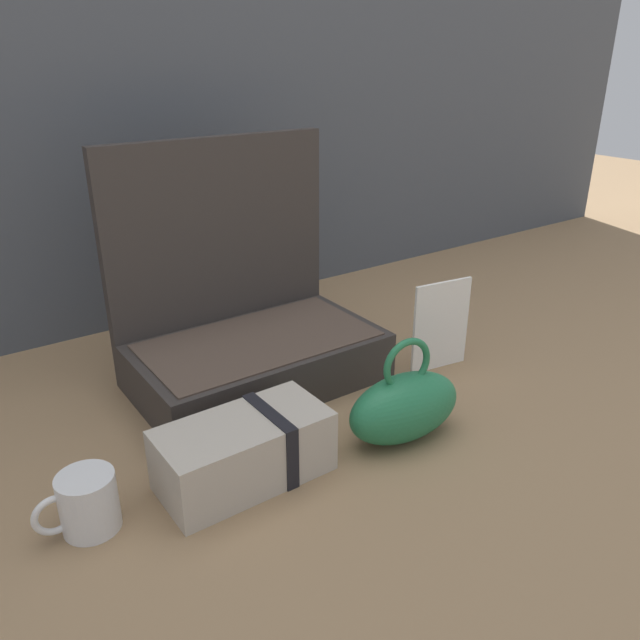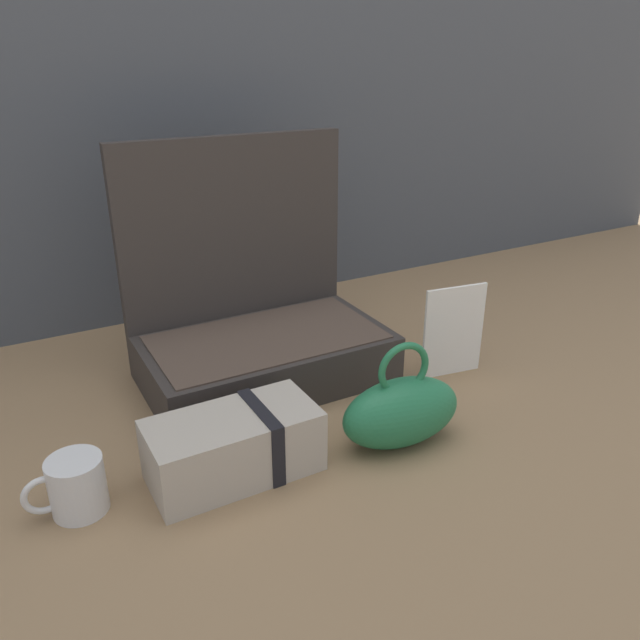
% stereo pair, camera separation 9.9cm
% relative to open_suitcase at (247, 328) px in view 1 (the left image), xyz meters
% --- Properties ---
extents(ground_plane, '(6.00, 6.00, 0.00)m').
position_rel_open_suitcase_xyz_m(ground_plane, '(0.05, -0.18, -0.10)').
color(ground_plane, '#8C6D4C').
extents(open_suitcase, '(0.45, 0.28, 0.44)m').
position_rel_open_suitcase_xyz_m(open_suitcase, '(0.00, 0.00, 0.00)').
color(open_suitcase, '#332D2B').
rests_on(open_suitcase, ground_plane).
extents(teal_pouch_handbag, '(0.21, 0.11, 0.18)m').
position_rel_open_suitcase_xyz_m(teal_pouch_handbag, '(0.10, -0.33, -0.04)').
color(teal_pouch_handbag, '#237247').
rests_on(teal_pouch_handbag, ground_plane).
extents(cream_toiletry_bag, '(0.25, 0.12, 0.10)m').
position_rel_open_suitcase_xyz_m(cream_toiletry_bag, '(-0.16, -0.27, -0.05)').
color(cream_toiletry_bag, '#B2A899').
rests_on(cream_toiletry_bag, ground_plane).
extents(coffee_mug, '(0.11, 0.08, 0.08)m').
position_rel_open_suitcase_xyz_m(coffee_mug, '(-0.38, -0.25, -0.06)').
color(coffee_mug, silver).
rests_on(coffee_mug, ground_plane).
extents(info_card_left, '(0.13, 0.02, 0.18)m').
position_rel_open_suitcase_xyz_m(info_card_left, '(0.32, -0.19, -0.01)').
color(info_card_left, white).
rests_on(info_card_left, ground_plane).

